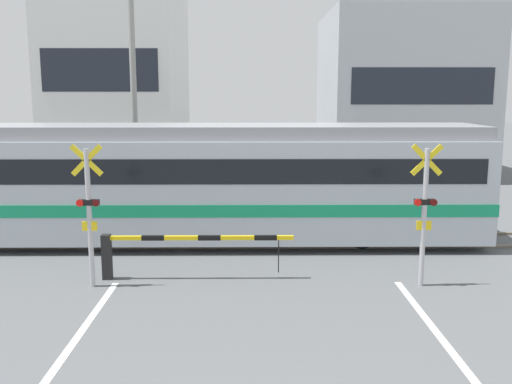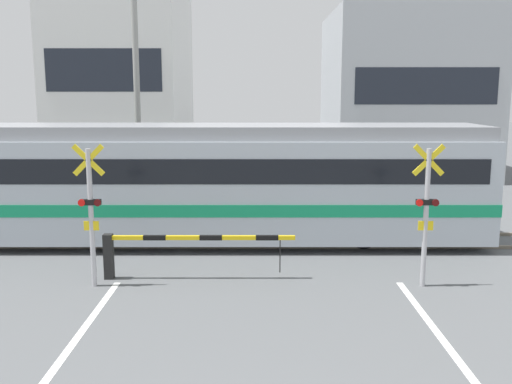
# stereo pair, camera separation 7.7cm
# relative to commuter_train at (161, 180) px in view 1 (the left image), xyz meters

# --- Properties ---
(rail_track_near) EXTENTS (50.00, 0.10, 0.08)m
(rail_track_near) POSITION_rel_commuter_train_xyz_m (2.62, -0.72, -1.72)
(rail_track_near) COLOR #6B6051
(rail_track_near) RESTS_ON ground_plane
(rail_track_far) EXTENTS (50.00, 0.10, 0.08)m
(rail_track_far) POSITION_rel_commuter_train_xyz_m (2.62, 0.72, -1.72)
(rail_track_far) COLOR #6B6051
(rail_track_far) RESTS_ON ground_plane
(commuter_train) EXTENTS (17.68, 2.86, 3.29)m
(commuter_train) POSITION_rel_commuter_train_xyz_m (0.00, 0.00, 0.00)
(commuter_train) COLOR #ADB7C1
(commuter_train) RESTS_ON ground_plane
(crossing_barrier_near) EXTENTS (4.29, 0.20, 1.03)m
(crossing_barrier_near) POSITION_rel_commuter_train_xyz_m (0.45, -3.25, -1.01)
(crossing_barrier_near) COLOR black
(crossing_barrier_near) RESTS_ON ground_plane
(crossing_barrier_far) EXTENTS (4.29, 0.20, 1.03)m
(crossing_barrier_far) POSITION_rel_commuter_train_xyz_m (4.78, 2.58, -1.01)
(crossing_barrier_far) COLOR black
(crossing_barrier_far) RESTS_ON ground_plane
(crossing_signal_left) EXTENTS (0.68, 0.15, 3.09)m
(crossing_signal_left) POSITION_rel_commuter_train_xyz_m (-0.95, -3.75, -0.06)
(crossing_signal_left) COLOR #B2B2B7
(crossing_signal_left) RESTS_ON ground_plane
(crossing_signal_right) EXTENTS (0.68, 0.15, 3.09)m
(crossing_signal_right) POSITION_rel_commuter_train_xyz_m (6.19, -3.75, -0.06)
(crossing_signal_right) COLOR #B2B2B7
(crossing_signal_right) RESTS_ON ground_plane
(pedestrian) EXTENTS (0.38, 0.22, 1.55)m
(pedestrian) POSITION_rel_commuter_train_xyz_m (1.70, 4.40, -0.88)
(pedestrian) COLOR #33384C
(pedestrian) RESTS_ON ground_plane
(building_left_of_street) EXTENTS (6.13, 7.97, 9.37)m
(building_left_of_street) POSITION_rel_commuter_train_xyz_m (-4.17, 14.00, 2.92)
(building_left_of_street) COLOR white
(building_left_of_street) RESTS_ON ground_plane
(building_right_of_street) EXTENTS (7.57, 7.97, 8.12)m
(building_right_of_street) POSITION_rel_commuter_train_xyz_m (10.12, 14.00, 2.30)
(building_right_of_street) COLOR #B2B7BC
(building_right_of_street) RESTS_ON ground_plane
(utility_pole_streetside) EXTENTS (0.22, 0.22, 7.75)m
(utility_pole_streetside) POSITION_rel_commuter_train_xyz_m (-1.70, 5.08, 2.12)
(utility_pole_streetside) COLOR gray
(utility_pole_streetside) RESTS_ON ground_plane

